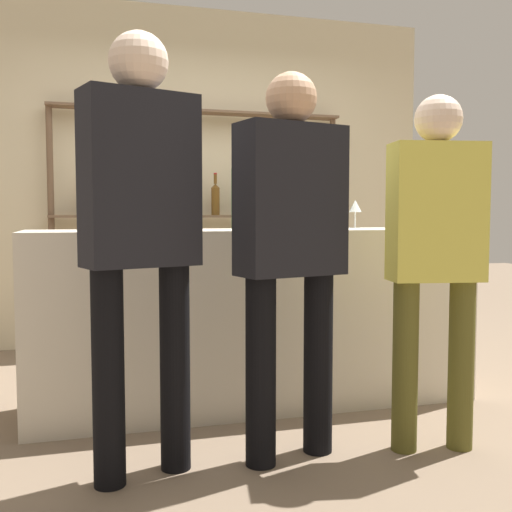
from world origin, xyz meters
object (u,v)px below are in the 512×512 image
Objects in this scene: counter_bottle_2 at (176,207)px; customer_left at (141,218)px; customer_center at (291,237)px; server_behind_counter at (266,234)px; counter_bottle_1 at (105,206)px; counter_bottle_0 at (333,204)px; counter_bottle_3 at (433,205)px; customer_right at (436,243)px; counter_bottle_4 at (195,205)px; wine_glass at (355,207)px.

counter_bottle_2 is 0.92m from customer_left.
customer_center is 1.55m from server_behind_counter.
counter_bottle_1 is 0.21× the size of server_behind_counter.
customer_left is at bearing -145.00° from counter_bottle_0.
counter_bottle_3 is at bearing -73.47° from customer_center.
counter_bottle_0 is 0.92m from counter_bottle_2.
customer_right is (0.12, -0.89, -0.19)m from counter_bottle_0.
counter_bottle_4 is 0.21× the size of customer_center.
counter_bottle_4 is 1.28m from customer_right.
server_behind_counter is (1.09, 0.59, -0.18)m from counter_bottle_1.
server_behind_counter is 0.90× the size of customer_left.
counter_bottle_0 reaches higher than counter_bottle_4.
counter_bottle_1 is at bearing 175.04° from counter_bottle_0.
customer_center is at bearing -106.48° from customer_left.
wine_glass is 0.73m from server_behind_counter.
counter_bottle_3 is 1.39m from counter_bottle_4.
counter_bottle_1 is at bearing 25.03° from customer_center.
counter_bottle_4 is 1.03m from wine_glass.
customer_right reaches higher than counter_bottle_4.
wine_glass is at bearing -52.59° from customer_center.
counter_bottle_2 is 1.49m from counter_bottle_3.
counter_bottle_4 is 0.21× the size of server_behind_counter.
counter_bottle_2 reaches higher than wine_glass.
server_behind_counter is at bearing 131.41° from counter_bottle_3.
counter_bottle_0 is 0.58m from counter_bottle_3.
counter_bottle_0 is 1.12× the size of counter_bottle_2.
counter_bottle_2 is at bearing 57.82° from customer_right.
counter_bottle_0 is at bearing 163.94° from counter_bottle_3.
counter_bottle_2 is (0.38, -0.07, -0.00)m from counter_bottle_1.
counter_bottle_4 is at bearing -171.28° from wine_glass.
customer_center is 0.65m from customer_left.
counter_bottle_3 reaches higher than counter_bottle_1.
counter_bottle_1 is 2.00× the size of wine_glass.
counter_bottle_1 is 1.05× the size of counter_bottle_2.
customer_right reaches higher than counter_bottle_3.
customer_right is at bearing -35.50° from counter_bottle_1.
counter_bottle_1 is 0.38m from counter_bottle_2.
counter_bottle_0 is 0.22m from wine_glass.
server_behind_counter reaches higher than counter_bottle_3.
customer_left is (-1.30, 0.07, 0.11)m from customer_right.
counter_bottle_1 is at bearing -57.90° from server_behind_counter.
customer_left reaches higher than customer_right.
counter_bottle_4 is 0.99m from server_behind_counter.
counter_bottle_0 is 1.00× the size of counter_bottle_3.
customer_center reaches higher than counter_bottle_2.
counter_bottle_3 is at bearing 45.09° from server_behind_counter.
counter_bottle_4 is at bearing -36.25° from server_behind_counter.
counter_bottle_4 is (-1.39, 0.12, -0.00)m from counter_bottle_3.
wine_glass is at bearing 30.08° from counter_bottle_0.
wine_glass is (0.19, 0.11, -0.01)m from counter_bottle_0.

